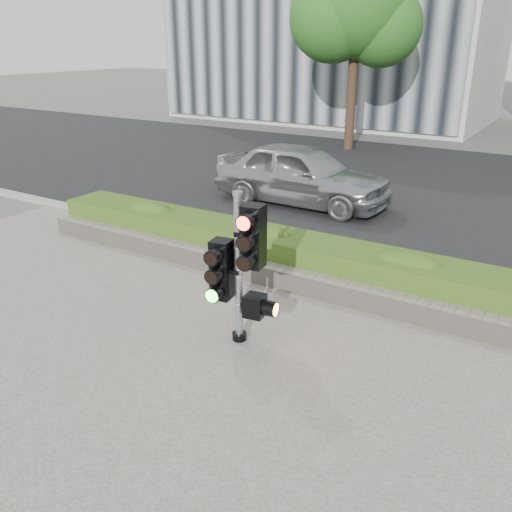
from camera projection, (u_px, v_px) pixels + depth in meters
name	position (u px, v px, depth m)	size (l,w,h in m)	color
ground	(245.00, 343.00, 7.67)	(120.00, 120.00, 0.00)	#51514C
sidewalk	(116.00, 447.00, 5.69)	(16.00, 11.00, 0.03)	#9E9389
road	(433.00, 189.00, 15.57)	(60.00, 13.00, 0.02)	black
curb	(336.00, 266.00, 10.14)	(60.00, 0.25, 0.12)	gray
stone_wall	(306.00, 283.00, 9.10)	(12.00, 0.32, 0.34)	gray
hedge	(323.00, 261.00, 9.55)	(12.00, 1.00, 0.68)	olive
tree_left	(357.00, 9.00, 19.51)	(4.61, 4.03, 7.34)	black
traffic_signal	(241.00, 261.00, 7.29)	(0.77, 0.60, 2.17)	black
car_silver	(302.00, 174.00, 13.87)	(1.85, 4.59, 1.56)	#A4A6AB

